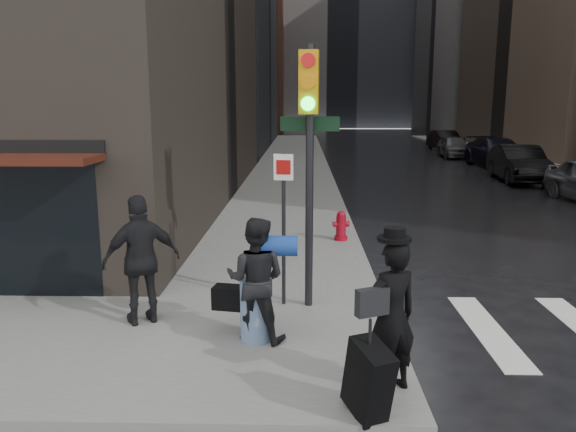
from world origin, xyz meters
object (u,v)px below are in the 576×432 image
(man_overcoat, at_px, (387,326))
(traffic_light, at_px, (307,143))
(parked_car_5, at_px, (445,140))
(man_jeans, at_px, (256,279))
(man_greycoat, at_px, (142,260))
(parked_car_2, at_px, (519,164))
(parked_car_4, at_px, (454,147))
(parked_car_3, at_px, (498,153))
(fire_hydrant, at_px, (341,227))

(man_overcoat, xyz_separation_m, traffic_light, (-0.92, 2.88, 1.92))
(man_overcoat, xyz_separation_m, parked_car_5, (9.83, 36.76, -0.26))
(man_jeans, bearing_deg, man_greycoat, -7.87)
(man_jeans, xyz_separation_m, parked_car_5, (11.48, 35.23, -0.32))
(man_overcoat, relative_size, parked_car_2, 0.41)
(parked_car_5, bearing_deg, parked_car_4, -104.19)
(man_jeans, distance_m, parked_car_5, 37.05)
(man_jeans, relative_size, traffic_light, 0.42)
(man_greycoat, bearing_deg, man_jeans, 132.84)
(man_overcoat, height_order, traffic_light, traffic_light)
(man_greycoat, xyz_separation_m, traffic_light, (2.54, 0.74, 1.75))
(man_jeans, xyz_separation_m, parked_car_2, (10.53, 18.03, -0.24))
(traffic_light, distance_m, parked_car_4, 29.92)
(man_overcoat, relative_size, man_jeans, 1.12)
(parked_car_3, height_order, parked_car_5, parked_car_3)
(parked_car_4, bearing_deg, man_jeans, -107.22)
(traffic_light, height_order, parked_car_4, traffic_light)
(man_overcoat, distance_m, parked_car_2, 21.48)
(parked_car_2, distance_m, parked_car_5, 17.23)
(parked_car_3, bearing_deg, man_greycoat, -123.77)
(traffic_light, distance_m, fire_hydrant, 5.41)
(man_greycoat, relative_size, parked_car_5, 0.45)
(man_jeans, distance_m, parked_car_2, 20.88)
(parked_car_2, xyz_separation_m, parked_car_3, (0.99, 5.73, -0.00))
(man_overcoat, distance_m, parked_car_3, 27.15)
(man_jeans, height_order, parked_car_3, man_jeans)
(man_overcoat, height_order, parked_car_3, man_overcoat)
(man_greycoat, relative_size, traffic_light, 0.47)
(man_jeans, height_order, fire_hydrant, man_jeans)
(man_overcoat, bearing_deg, parked_car_2, -138.87)
(man_jeans, xyz_separation_m, fire_hydrant, (1.65, 6.08, -0.58))
(parked_car_2, distance_m, parked_car_4, 11.47)
(man_greycoat, bearing_deg, traffic_light, 167.41)
(man_jeans, height_order, traffic_light, traffic_light)
(parked_car_2, bearing_deg, fire_hydrant, -122.18)
(man_greycoat, xyz_separation_m, parked_car_4, (12.43, 28.89, -0.46))
(parked_car_4, distance_m, parked_car_5, 5.80)
(parked_car_4, bearing_deg, parked_car_2, -87.87)
(man_overcoat, bearing_deg, man_greycoat, -56.15)
(parked_car_5, bearing_deg, fire_hydrant, -114.29)
(fire_hydrant, bearing_deg, parked_car_5, 71.35)
(fire_hydrant, relative_size, parked_car_4, 0.18)
(man_overcoat, height_order, fire_hydrant, man_overcoat)
(man_overcoat, height_order, man_jeans, man_overcoat)
(parked_car_2, height_order, parked_car_4, parked_car_2)
(man_jeans, bearing_deg, parked_car_2, -109.79)
(parked_car_3, bearing_deg, man_overcoat, -115.16)
(parked_car_3, bearing_deg, fire_hydrant, -123.03)
(man_greycoat, bearing_deg, fire_hydrant, -151.01)
(traffic_light, xyz_separation_m, parked_car_2, (9.79, 16.69, -2.10))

